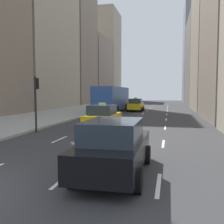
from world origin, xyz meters
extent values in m
cube|color=#9E9E99|center=(-7.00, 27.00, 0.07)|extent=(8.00, 66.00, 0.15)
cube|color=white|center=(-0.20, 8.00, 0.01)|extent=(0.12, 2.00, 0.01)
cube|color=white|center=(-0.20, 14.00, 0.01)|extent=(0.12, 2.00, 0.01)
cube|color=white|center=(-0.20, 20.00, 0.01)|extent=(0.12, 2.00, 0.01)
cube|color=white|center=(-0.20, 26.00, 0.01)|extent=(0.12, 2.00, 0.01)
cube|color=white|center=(-0.20, 32.00, 0.01)|extent=(0.12, 2.00, 0.01)
cube|color=white|center=(-0.20, 38.00, 0.01)|extent=(0.12, 2.00, 0.01)
cube|color=white|center=(-0.20, 44.00, 0.01)|extent=(0.12, 2.00, 0.01)
cube|color=white|center=(-0.20, 50.00, 0.01)|extent=(0.12, 2.00, 0.01)
cube|color=white|center=(2.60, 2.00, 0.01)|extent=(0.12, 2.00, 0.01)
cube|color=white|center=(2.60, 8.00, 0.01)|extent=(0.12, 2.00, 0.01)
cube|color=white|center=(2.60, 14.00, 0.01)|extent=(0.12, 2.00, 0.01)
cube|color=white|center=(2.60, 20.00, 0.01)|extent=(0.12, 2.00, 0.01)
cube|color=white|center=(2.60, 26.00, 0.01)|extent=(0.12, 2.00, 0.01)
cube|color=white|center=(2.60, 32.00, 0.01)|extent=(0.12, 2.00, 0.01)
cube|color=white|center=(2.60, 38.00, 0.01)|extent=(0.12, 2.00, 0.01)
cube|color=white|center=(2.60, 44.00, 0.01)|extent=(0.12, 2.00, 0.01)
cube|color=white|center=(2.60, 50.00, 0.01)|extent=(0.12, 2.00, 0.01)
cube|color=white|center=(5.40, 2.00, 0.01)|extent=(0.12, 2.00, 0.01)
cube|color=white|center=(5.40, 8.00, 0.01)|extent=(0.12, 2.00, 0.01)
cube|color=white|center=(5.40, 14.00, 0.01)|extent=(0.12, 2.00, 0.01)
cube|color=white|center=(5.40, 20.00, 0.01)|extent=(0.12, 2.00, 0.01)
cube|color=white|center=(5.40, 26.00, 0.01)|extent=(0.12, 2.00, 0.01)
cube|color=white|center=(5.40, 32.00, 0.01)|extent=(0.12, 2.00, 0.01)
cube|color=white|center=(5.40, 38.00, 0.01)|extent=(0.12, 2.00, 0.01)
cube|color=white|center=(5.40, 44.00, 0.01)|extent=(0.12, 2.00, 0.01)
cube|color=white|center=(5.40, 50.00, 0.01)|extent=(0.12, 2.00, 0.01)
cube|color=#A89E89|center=(-14.00, 33.90, 11.13)|extent=(6.00, 16.94, 22.27)
cube|color=gray|center=(-14.00, 49.12, 17.77)|extent=(6.00, 11.99, 35.54)
cube|color=gray|center=(-14.00, 64.08, 8.54)|extent=(6.00, 16.00, 17.07)
cube|color=gray|center=(-14.00, 79.47, 14.40)|extent=(6.00, 13.63, 28.80)
cube|color=slate|center=(12.00, 49.37, 8.53)|extent=(6.00, 14.94, 17.07)
cube|color=gray|center=(12.00, 63.43, 12.32)|extent=(6.00, 11.20, 24.64)
cube|color=yellow|center=(1.20, 12.26, 0.71)|extent=(1.80, 4.40, 0.76)
cube|color=#28333D|center=(1.20, 11.99, 1.41)|extent=(1.58, 2.29, 0.64)
cube|color=#F2E599|center=(1.20, 11.99, 1.80)|extent=(0.44, 0.20, 0.14)
cylinder|color=black|center=(0.30, 13.62, 0.33)|extent=(0.22, 0.66, 0.66)
cylinder|color=black|center=(2.10, 13.62, 0.33)|extent=(0.22, 0.66, 0.66)
cylinder|color=black|center=(0.30, 10.89, 0.33)|extent=(0.22, 0.66, 0.66)
cylinder|color=black|center=(2.10, 10.89, 0.33)|extent=(0.22, 0.66, 0.66)
cube|color=yellow|center=(1.20, 30.41, 0.71)|extent=(1.80, 4.40, 0.76)
cube|color=#28333D|center=(1.20, 30.14, 1.41)|extent=(1.58, 2.29, 0.64)
cube|color=#F2E599|center=(1.20, 30.14, 1.80)|extent=(0.44, 0.20, 0.14)
cylinder|color=black|center=(0.30, 31.77, 0.33)|extent=(0.22, 0.66, 0.66)
cylinder|color=black|center=(2.10, 31.77, 0.33)|extent=(0.22, 0.66, 0.66)
cylinder|color=black|center=(0.30, 29.04, 0.33)|extent=(0.22, 0.66, 0.66)
cylinder|color=black|center=(2.10, 29.04, 0.33)|extent=(0.22, 0.66, 0.66)
cube|color=black|center=(4.00, 2.72, 0.72)|extent=(1.80, 4.66, 0.77)
cube|color=#28333D|center=(4.00, 2.44, 1.42)|extent=(1.58, 2.42, 0.64)
cylinder|color=black|center=(3.10, 4.17, 0.33)|extent=(0.22, 0.66, 0.66)
cylinder|color=black|center=(4.90, 4.17, 0.33)|extent=(0.22, 0.66, 0.66)
cylinder|color=black|center=(3.10, 1.28, 0.33)|extent=(0.22, 0.66, 0.66)
cylinder|color=black|center=(4.90, 1.28, 0.33)|extent=(0.22, 0.66, 0.66)
cube|color=#2D519E|center=(-1.60, 28.18, 1.80)|extent=(2.50, 11.60, 2.90)
cube|color=#28333D|center=(-1.60, 33.93, 2.15)|extent=(2.30, 0.12, 1.40)
cube|color=#28333D|center=(-2.81, 28.18, 2.15)|extent=(0.08, 9.86, 1.10)
cube|color=yellow|center=(-1.60, 33.93, 3.05)|extent=(1.50, 0.10, 0.36)
cylinder|color=black|center=(-2.85, 31.77, 0.50)|extent=(0.30, 1.00, 1.00)
cylinder|color=black|center=(-0.35, 31.77, 0.50)|extent=(0.30, 1.00, 1.00)
cylinder|color=black|center=(-2.85, 24.99, 0.50)|extent=(0.30, 1.00, 1.00)
cylinder|color=black|center=(-0.35, 24.99, 0.50)|extent=(0.30, 1.00, 1.00)
cylinder|color=black|center=(-2.75, 10.13, 1.80)|extent=(0.12, 0.12, 3.60)
cube|color=black|center=(-2.75, 10.31, 3.15)|extent=(0.24, 0.20, 0.72)
sphere|color=red|center=(-2.75, 10.42, 3.38)|extent=(0.14, 0.14, 0.14)
sphere|color=#4C3F14|center=(-2.75, 10.42, 3.15)|extent=(0.14, 0.14, 0.14)
sphere|color=#198C2D|center=(-2.75, 10.42, 2.92)|extent=(0.14, 0.14, 0.14)
camera|label=1|loc=(5.66, -5.27, 2.59)|focal=42.00mm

